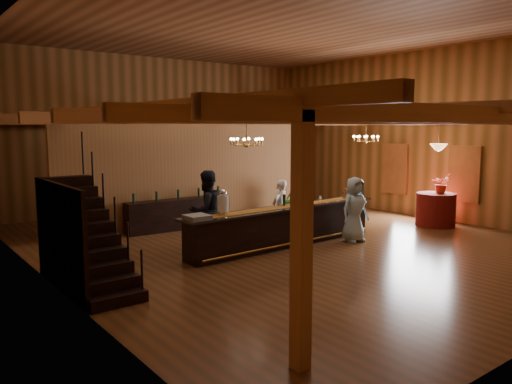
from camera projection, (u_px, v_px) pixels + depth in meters
floor at (285, 240)px, 13.29m from camera, size 14.00×14.00×0.00m
ceiling at (286, 27)px, 12.58m from camera, size 14.00×14.00×0.00m
wall_back at (162, 134)px, 18.44m from camera, size 12.00×0.10×5.50m
wall_left at (43, 140)px, 9.31m from camera, size 0.10×14.00×5.50m
wall_right at (422, 134)px, 16.56m from camera, size 0.10×14.00×5.50m
beam_grid at (273, 118)px, 13.27m from camera, size 11.90×13.90×0.39m
support_posts at (298, 182)px, 12.69m from camera, size 9.20×10.20×3.20m
partition_wall at (200, 174)px, 15.54m from camera, size 9.00×0.18×3.10m
window_right_front at (464, 174)px, 15.43m from camera, size 0.12×1.05×1.75m
window_right_back at (395, 169)px, 17.48m from camera, size 0.12×1.05×1.75m
staircase at (90, 235)px, 9.29m from camera, size 1.00×2.80×2.00m
backroom_boxes at (175, 198)px, 17.37m from camera, size 4.10×0.60×1.10m
tasting_bar at (285, 226)px, 12.65m from camera, size 6.00×0.97×1.01m
beverage_dispenser at (223, 203)px, 11.39m from camera, size 0.26×0.26×0.60m
glass_rack_tray at (197, 217)px, 10.87m from camera, size 0.50×0.50×0.10m
raffle_drum at (347, 192)px, 14.01m from camera, size 0.34×0.24×0.30m
bar_bottle_0 at (284, 200)px, 12.70m from camera, size 0.07×0.07×0.30m
bar_bottle_1 at (291, 199)px, 12.86m from camera, size 0.07×0.07×0.30m
bar_bottle_2 at (294, 199)px, 12.92m from camera, size 0.07×0.07×0.30m
bar_bottle_3 at (302, 198)px, 13.11m from camera, size 0.07×0.07×0.30m
backbar_shelf at (179, 214)px, 14.69m from camera, size 3.21×0.67×0.90m
round_table at (436, 210)px, 15.18m from camera, size 1.16×1.16×1.00m
chandelier_left at (247, 141)px, 12.15m from camera, size 0.80×0.80×0.70m
chandelier_right at (366, 138)px, 15.49m from camera, size 0.80×0.80×0.71m
pendant_lamp at (439, 147)px, 14.93m from camera, size 0.52×0.52×0.90m
bartender at (280, 209)px, 13.55m from camera, size 0.67×0.55×1.59m
staff_second at (207, 210)px, 12.17m from camera, size 1.00×0.81×1.96m
guest at (355, 209)px, 13.06m from camera, size 0.88×0.62×1.71m
floor_plant at (292, 198)px, 16.72m from camera, size 0.80×0.71×1.24m
table_flowers at (441, 183)px, 15.07m from camera, size 0.57×0.50×0.60m
table_vase at (441, 188)px, 15.08m from camera, size 0.16×0.16×0.30m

